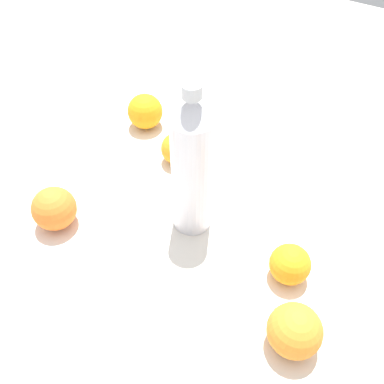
{
  "coord_description": "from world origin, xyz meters",
  "views": [
    {
      "loc": [
        -0.41,
        -0.32,
        0.6
      ],
      "look_at": [
        0.01,
        -0.04,
        0.08
      ],
      "focal_mm": 38.7,
      "sensor_mm": 36.0,
      "label": 1
    }
  ],
  "objects": [
    {
      "name": "orange_2",
      "position": [
        0.0,
        -0.24,
        0.03
      ],
      "size": [
        0.07,
        0.07,
        0.07
      ],
      "primitive_type": "sphere",
      "color": "orange",
      "rests_on": "ground_plane"
    },
    {
      "name": "orange_3",
      "position": [
        0.14,
        0.08,
        0.03
      ],
      "size": [
        0.07,
        0.07,
        0.07
      ],
      "primitive_type": "sphere",
      "color": "orange",
      "rests_on": "ground_plane"
    },
    {
      "name": "orange_4",
      "position": [
        -0.1,
        -0.29,
        0.04
      ],
      "size": [
        0.08,
        0.08,
        0.08
      ],
      "primitive_type": "sphere",
      "color": "orange",
      "rests_on": "ground_plane"
    },
    {
      "name": "ground_plane",
      "position": [
        0.0,
        0.0,
        0.0
      ],
      "size": [
        2.4,
        2.4,
        0.0
      ],
      "primitive_type": "plane",
      "color": "silver"
    },
    {
      "name": "orange_1",
      "position": [
        0.2,
        0.22,
        0.04
      ],
      "size": [
        0.08,
        0.08,
        0.08
      ],
      "primitive_type": "sphere",
      "color": "orange",
      "rests_on": "ground_plane"
    },
    {
      "name": "water_bottle",
      "position": [
        0.01,
        -0.04,
        0.14
      ],
      "size": [
        0.07,
        0.07,
        0.3
      ],
      "rotation": [
        0.0,
        0.0,
        2.53
      ],
      "color": "silver",
      "rests_on": "ground_plane"
    },
    {
      "name": "orange_0",
      "position": [
        -0.13,
        0.17,
        0.04
      ],
      "size": [
        0.08,
        0.08,
        0.08
      ],
      "primitive_type": "sphere",
      "color": "orange",
      "rests_on": "ground_plane"
    }
  ]
}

